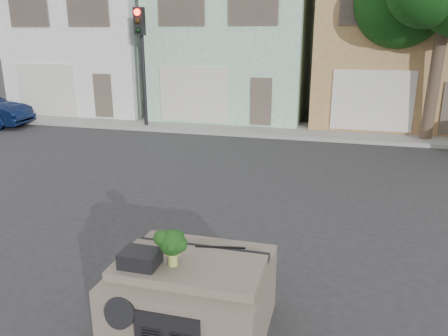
% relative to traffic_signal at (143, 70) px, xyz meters
% --- Properties ---
extents(ground_plane, '(120.00, 120.00, 0.00)m').
position_rel_traffic_signal_xyz_m(ground_plane, '(6.50, -9.50, -2.55)').
color(ground_plane, '#303033').
rests_on(ground_plane, ground).
extents(sidewalk, '(40.00, 3.00, 0.15)m').
position_rel_traffic_signal_xyz_m(sidewalk, '(6.50, 1.00, -2.47)').
color(sidewalk, gray).
rests_on(sidewalk, ground).
extents(townhouse_white, '(7.20, 8.20, 7.55)m').
position_rel_traffic_signal_xyz_m(townhouse_white, '(-4.50, 5.00, 1.23)').
color(townhouse_white, white).
rests_on(townhouse_white, ground).
extents(townhouse_mint, '(7.20, 8.20, 7.55)m').
position_rel_traffic_signal_xyz_m(townhouse_mint, '(3.00, 5.00, 1.23)').
color(townhouse_mint, '#A5D3B6').
rests_on(townhouse_mint, ground).
extents(townhouse_tan, '(7.20, 8.20, 7.55)m').
position_rel_traffic_signal_xyz_m(townhouse_tan, '(10.50, 5.00, 1.23)').
color(townhouse_tan, '#AC8351').
rests_on(townhouse_tan, ground).
extents(traffic_signal, '(0.40, 0.40, 5.10)m').
position_rel_traffic_signal_xyz_m(traffic_signal, '(0.00, 0.00, 0.00)').
color(traffic_signal, black).
rests_on(traffic_signal, ground).
extents(tree_near, '(4.40, 4.00, 8.50)m').
position_rel_traffic_signal_xyz_m(tree_near, '(11.50, 0.30, 1.70)').
color(tree_near, '#103A10').
rests_on(tree_near, ground).
extents(car_dashboard, '(2.00, 1.80, 1.12)m').
position_rel_traffic_signal_xyz_m(car_dashboard, '(6.50, -12.50, -1.99)').
color(car_dashboard, '#6F6255').
rests_on(car_dashboard, ground).
extents(instrument_hump, '(0.48, 0.38, 0.20)m').
position_rel_traffic_signal_xyz_m(instrument_hump, '(5.92, -12.85, -1.33)').
color(instrument_hump, black).
rests_on(instrument_hump, car_dashboard).
extents(wiper_arm, '(0.69, 0.15, 0.02)m').
position_rel_traffic_signal_xyz_m(wiper_arm, '(6.78, -12.12, -1.42)').
color(wiper_arm, black).
rests_on(wiper_arm, car_dashboard).
extents(broccoli, '(0.53, 0.53, 0.50)m').
position_rel_traffic_signal_xyz_m(broccoli, '(6.32, -12.73, -1.18)').
color(broccoli, black).
rests_on(broccoli, car_dashboard).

